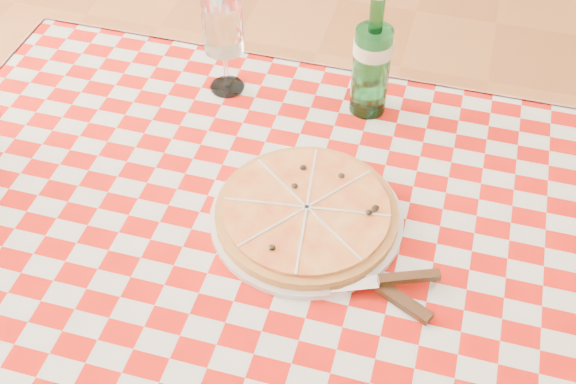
# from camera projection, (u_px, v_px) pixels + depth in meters

# --- Properties ---
(dining_table) EXTENTS (1.20, 0.80, 0.75)m
(dining_table) POSITION_uv_depth(u_px,v_px,m) (290.00, 289.00, 1.14)
(dining_table) COLOR brown
(dining_table) RESTS_ON ground
(tablecloth) EXTENTS (1.30, 0.90, 0.01)m
(tablecloth) POSITION_uv_depth(u_px,v_px,m) (290.00, 252.00, 1.07)
(tablecloth) COLOR #AB120A
(tablecloth) RESTS_ON dining_table
(pizza_plate) EXTENTS (0.33, 0.33, 0.04)m
(pizza_plate) POSITION_uv_depth(u_px,v_px,m) (307.00, 212.00, 1.10)
(pizza_plate) COLOR #CF8D45
(pizza_plate) RESTS_ON tablecloth
(water_bottle) EXTENTS (0.09, 0.09, 0.24)m
(water_bottle) POSITION_uv_depth(u_px,v_px,m) (373.00, 53.00, 1.20)
(water_bottle) COLOR #1A6A2F
(water_bottle) RESTS_ON tablecloth
(wine_glass) EXTENTS (0.07, 0.07, 0.18)m
(wine_glass) POSITION_uv_depth(u_px,v_px,m) (224.00, 48.00, 1.26)
(wine_glass) COLOR white
(wine_glass) RESTS_ON tablecloth
(cutlery) EXTENTS (0.23, 0.19, 0.02)m
(cutlery) POSITION_uv_depth(u_px,v_px,m) (378.00, 282.00, 1.01)
(cutlery) COLOR silver
(cutlery) RESTS_ON tablecloth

